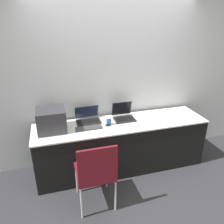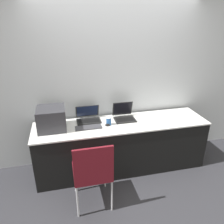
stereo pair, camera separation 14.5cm
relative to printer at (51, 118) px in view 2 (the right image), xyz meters
name	(u,v)px [view 2 (the right image)]	position (x,y,z in m)	size (l,w,h in m)	color
ground_plane	(126,179)	(1.01, -0.36, -0.96)	(14.00, 14.00, 0.00)	#333338
wall_back	(115,83)	(1.01, 0.36, 0.34)	(8.00, 0.05, 2.60)	silver
table	(121,145)	(1.01, -0.05, -0.57)	(2.61, 0.65, 0.79)	black
printer	(51,118)	(0.00, 0.00, 0.00)	(0.39, 0.38, 0.32)	#333338
laptop_left	(88,117)	(0.53, 0.16, -0.12)	(0.36, 0.29, 0.22)	black
laptop_right	(124,115)	(1.08, 0.09, -0.12)	(0.32, 0.30, 0.25)	black
external_keyboard	(88,127)	(0.50, -0.10, -0.16)	(0.37, 0.13, 0.02)	#3D3D42
coffee_cup	(109,121)	(0.80, -0.06, -0.11)	(0.08, 0.08, 0.12)	#285699
mouse	(107,125)	(0.78, -0.09, -0.15)	(0.07, 0.05, 0.04)	black
chair	(92,170)	(0.45, -0.75, -0.40)	(0.46, 0.47, 0.96)	maroon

